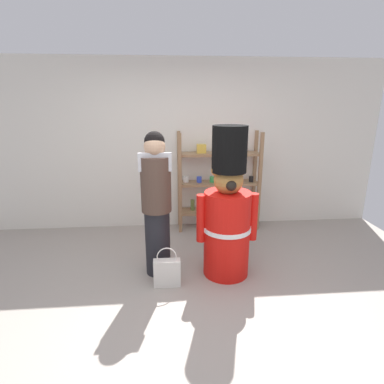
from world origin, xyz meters
name	(u,v)px	position (x,y,z in m)	size (l,w,h in m)	color
ground_plane	(190,304)	(0.00, 0.00, 0.00)	(6.40, 6.40, 0.00)	#9E9389
back_wall	(179,146)	(0.00, 2.20, 1.30)	(6.40, 0.12, 2.60)	silver
merchandise_shelf	(219,181)	(0.62, 1.98, 0.78)	(1.27, 0.35, 1.53)	#93704C
teddy_bear_guard	(227,215)	(0.48, 0.57, 0.74)	(0.70, 0.55, 1.73)	red
person_shopper	(156,202)	(-0.32, 0.66, 0.88)	(0.36, 0.34, 1.66)	black
shopping_bag	(167,272)	(-0.22, 0.36, 0.17)	(0.29, 0.11, 0.46)	silver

